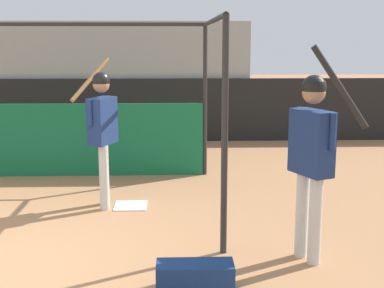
% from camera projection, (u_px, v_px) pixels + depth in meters
% --- Properties ---
extents(outfield_wall, '(24.00, 0.12, 1.40)m').
position_uv_depth(outfield_wall, '(92.00, 110.00, 11.90)').
color(outfield_wall, black).
rests_on(outfield_wall, ground).
extents(bleacher_section, '(7.05, 2.40, 2.68)m').
position_uv_depth(bleacher_section, '(99.00, 78.00, 13.01)').
color(bleacher_section, '#9E9E99').
rests_on(bleacher_section, ground).
extents(batting_cage, '(3.79, 3.47, 2.53)m').
position_uv_depth(batting_cage, '(87.00, 116.00, 8.24)').
color(batting_cage, '#282828').
rests_on(batting_cage, ground).
extents(home_plate, '(0.44, 0.44, 0.02)m').
position_uv_depth(home_plate, '(131.00, 206.00, 7.34)').
color(home_plate, white).
rests_on(home_plate, ground).
extents(player_batter, '(0.63, 0.97, 2.01)m').
position_uv_depth(player_batter, '(102.00, 126.00, 7.12)').
color(player_batter, silver).
rests_on(player_batter, ground).
extents(player_waiting, '(0.63, 0.67, 2.21)m').
position_uv_depth(player_waiting, '(312.00, 149.00, 5.32)').
color(player_waiting, silver).
rests_on(player_waiting, ground).
extents(equipment_bag, '(0.70, 0.28, 0.28)m').
position_uv_depth(equipment_bag, '(195.00, 278.00, 4.82)').
color(equipment_bag, navy).
rests_on(equipment_bag, ground).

